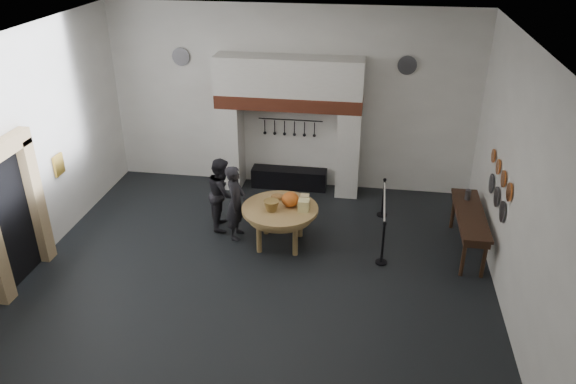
% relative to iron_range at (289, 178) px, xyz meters
% --- Properties ---
extents(floor, '(9.00, 8.00, 0.02)m').
position_rel_iron_range_xyz_m(floor, '(0.00, -3.72, -0.25)').
color(floor, black).
rests_on(floor, ground).
extents(ceiling, '(9.00, 8.00, 0.02)m').
position_rel_iron_range_xyz_m(ceiling, '(0.00, -3.72, 4.25)').
color(ceiling, silver).
rests_on(ceiling, wall_back).
extents(wall_back, '(9.00, 0.02, 4.50)m').
position_rel_iron_range_xyz_m(wall_back, '(0.00, 0.28, 2.00)').
color(wall_back, white).
rests_on(wall_back, floor).
extents(wall_front, '(9.00, 0.02, 4.50)m').
position_rel_iron_range_xyz_m(wall_front, '(0.00, -7.72, 2.00)').
color(wall_front, white).
rests_on(wall_front, floor).
extents(wall_left, '(0.02, 8.00, 4.50)m').
position_rel_iron_range_xyz_m(wall_left, '(-4.50, -3.72, 2.00)').
color(wall_left, white).
rests_on(wall_left, floor).
extents(wall_right, '(0.02, 8.00, 4.50)m').
position_rel_iron_range_xyz_m(wall_right, '(4.50, -3.72, 2.00)').
color(wall_right, white).
rests_on(wall_right, floor).
extents(chimney_pier_left, '(0.55, 0.70, 2.15)m').
position_rel_iron_range_xyz_m(chimney_pier_left, '(-1.48, -0.07, 0.82)').
color(chimney_pier_left, silver).
rests_on(chimney_pier_left, floor).
extents(chimney_pier_right, '(0.55, 0.70, 2.15)m').
position_rel_iron_range_xyz_m(chimney_pier_right, '(1.48, -0.07, 0.82)').
color(chimney_pier_right, silver).
rests_on(chimney_pier_right, floor).
extents(hearth_brick_band, '(3.50, 0.72, 0.32)m').
position_rel_iron_range_xyz_m(hearth_brick_band, '(0.00, -0.07, 2.06)').
color(hearth_brick_band, '#9E442B').
rests_on(hearth_brick_band, chimney_pier_left).
extents(chimney_hood, '(3.50, 0.70, 0.90)m').
position_rel_iron_range_xyz_m(chimney_hood, '(0.00, -0.07, 2.67)').
color(chimney_hood, silver).
rests_on(chimney_hood, hearth_brick_band).
extents(iron_range, '(1.90, 0.45, 0.50)m').
position_rel_iron_range_xyz_m(iron_range, '(0.00, 0.00, 0.00)').
color(iron_range, black).
rests_on(iron_range, floor).
extents(utensil_rail, '(1.60, 0.02, 0.02)m').
position_rel_iron_range_xyz_m(utensil_rail, '(0.00, 0.20, 1.50)').
color(utensil_rail, black).
rests_on(utensil_rail, wall_back).
extents(door_recess, '(0.04, 1.10, 2.50)m').
position_rel_iron_range_xyz_m(door_recess, '(-4.47, -4.72, 1.00)').
color(door_recess, black).
rests_on(door_recess, floor).
extents(door_jamb_far, '(0.22, 0.30, 2.60)m').
position_rel_iron_range_xyz_m(door_jamb_far, '(-4.38, -4.02, 1.05)').
color(door_jamb_far, tan).
rests_on(door_jamb_far, floor).
extents(wall_plaque, '(0.05, 0.34, 0.44)m').
position_rel_iron_range_xyz_m(wall_plaque, '(-4.45, -2.92, 1.35)').
color(wall_plaque, gold).
rests_on(wall_plaque, wall_left).
extents(work_table, '(1.64, 1.64, 0.07)m').
position_rel_iron_range_xyz_m(work_table, '(0.23, -2.74, 0.59)').
color(work_table, tan).
rests_on(work_table, floor).
extents(pumpkin, '(0.36, 0.36, 0.31)m').
position_rel_iron_range_xyz_m(pumpkin, '(0.43, -2.64, 0.78)').
color(pumpkin, orange).
rests_on(pumpkin, work_table).
extents(cheese_block_big, '(0.22, 0.22, 0.24)m').
position_rel_iron_range_xyz_m(cheese_block_big, '(0.73, -2.79, 0.74)').
color(cheese_block_big, '#E3D687').
rests_on(cheese_block_big, work_table).
extents(cheese_block_small, '(0.18, 0.18, 0.20)m').
position_rel_iron_range_xyz_m(cheese_block_small, '(0.71, -2.49, 0.72)').
color(cheese_block_small, '#DBC483').
rests_on(cheese_block_small, work_table).
extents(wicker_basket, '(0.33, 0.33, 0.22)m').
position_rel_iron_range_xyz_m(wicker_basket, '(0.08, -2.89, 0.73)').
color(wicker_basket, olive).
rests_on(wicker_basket, work_table).
extents(bread_loaf, '(0.31, 0.18, 0.13)m').
position_rel_iron_range_xyz_m(bread_loaf, '(0.13, -2.39, 0.69)').
color(bread_loaf, '#AD813D').
rests_on(bread_loaf, work_table).
extents(visitor_near, '(0.41, 0.61, 1.67)m').
position_rel_iron_range_xyz_m(visitor_near, '(-0.75, -2.58, 0.58)').
color(visitor_near, black).
rests_on(visitor_near, floor).
extents(visitor_far, '(0.74, 0.89, 1.64)m').
position_rel_iron_range_xyz_m(visitor_far, '(-1.15, -2.18, 0.57)').
color(visitor_far, black).
rests_on(visitor_far, floor).
extents(side_table, '(0.55, 2.20, 0.06)m').
position_rel_iron_range_xyz_m(side_table, '(4.10, -2.41, 0.62)').
color(side_table, '#3B2015').
rests_on(side_table, floor).
extents(pewter_jug, '(0.12, 0.12, 0.22)m').
position_rel_iron_range_xyz_m(pewter_jug, '(4.10, -1.81, 0.76)').
color(pewter_jug, '#46464B').
rests_on(pewter_jug, side_table).
extents(copper_pan_a, '(0.03, 0.34, 0.34)m').
position_rel_iron_range_xyz_m(copper_pan_a, '(4.46, -3.52, 1.70)').
color(copper_pan_a, '#C6662D').
rests_on(copper_pan_a, wall_right).
extents(copper_pan_b, '(0.03, 0.32, 0.32)m').
position_rel_iron_range_xyz_m(copper_pan_b, '(4.46, -2.97, 1.70)').
color(copper_pan_b, '#C6662D').
rests_on(copper_pan_b, wall_right).
extents(copper_pan_c, '(0.03, 0.30, 0.30)m').
position_rel_iron_range_xyz_m(copper_pan_c, '(4.46, -2.42, 1.70)').
color(copper_pan_c, '#C6662D').
rests_on(copper_pan_c, wall_right).
extents(copper_pan_d, '(0.03, 0.28, 0.28)m').
position_rel_iron_range_xyz_m(copper_pan_d, '(4.46, -1.87, 1.70)').
color(copper_pan_d, '#C6662D').
rests_on(copper_pan_d, wall_right).
extents(pewter_plate_left, '(0.03, 0.40, 0.40)m').
position_rel_iron_range_xyz_m(pewter_plate_left, '(4.46, -3.32, 1.20)').
color(pewter_plate_left, '#4C4C51').
rests_on(pewter_plate_left, wall_right).
extents(pewter_plate_mid, '(0.03, 0.40, 0.40)m').
position_rel_iron_range_xyz_m(pewter_plate_mid, '(4.46, -2.72, 1.20)').
color(pewter_plate_mid, '#4C4C51').
rests_on(pewter_plate_mid, wall_right).
extents(pewter_plate_right, '(0.03, 0.40, 0.40)m').
position_rel_iron_range_xyz_m(pewter_plate_right, '(4.46, -2.12, 1.20)').
color(pewter_plate_right, '#4C4C51').
rests_on(pewter_plate_right, wall_right).
extents(pewter_plate_back_left, '(0.44, 0.03, 0.44)m').
position_rel_iron_range_xyz_m(pewter_plate_back_left, '(-2.70, 0.24, 2.95)').
color(pewter_plate_back_left, '#4C4C51').
rests_on(pewter_plate_back_left, wall_back).
extents(pewter_plate_back_right, '(0.44, 0.03, 0.44)m').
position_rel_iron_range_xyz_m(pewter_plate_back_right, '(2.70, 0.24, 2.95)').
color(pewter_plate_back_right, '#4C4C51').
rests_on(pewter_plate_back_right, wall_back).
extents(barrier_post_near, '(0.05, 0.05, 0.90)m').
position_rel_iron_range_xyz_m(barrier_post_near, '(2.37, -3.15, 0.20)').
color(barrier_post_near, black).
rests_on(barrier_post_near, floor).
extents(barrier_post_far, '(0.05, 0.05, 0.90)m').
position_rel_iron_range_xyz_m(barrier_post_far, '(2.37, -1.15, 0.20)').
color(barrier_post_far, black).
rests_on(barrier_post_far, floor).
extents(barrier_rope, '(0.04, 2.00, 0.04)m').
position_rel_iron_range_xyz_m(barrier_rope, '(2.37, -2.15, 0.60)').
color(barrier_rope, silver).
rests_on(barrier_rope, barrier_post_near).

